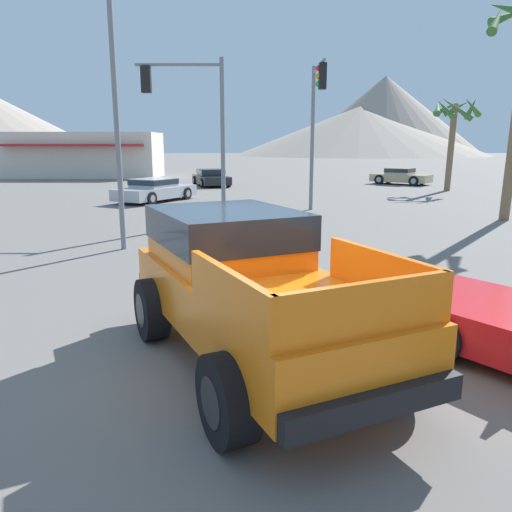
% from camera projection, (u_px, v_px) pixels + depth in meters
% --- Properties ---
extents(ground_plane, '(320.00, 320.00, 0.00)m').
position_uv_depth(ground_plane, '(240.00, 351.00, 6.86)').
color(ground_plane, slate).
extents(orange_pickup_truck, '(3.77, 5.24, 1.90)m').
position_uv_depth(orange_pickup_truck, '(246.00, 279.00, 6.48)').
color(orange_pickup_truck, orange).
rests_on(orange_pickup_truck, ground_plane).
extents(parked_car_dark, '(3.01, 4.40, 1.12)m').
position_uv_depth(parked_car_dark, '(212.00, 177.00, 34.01)').
color(parked_car_dark, '#232328').
rests_on(parked_car_dark, ground_plane).
extents(parked_car_tan, '(4.28, 3.81, 1.15)m').
position_uv_depth(parked_car_tan, '(401.00, 176.00, 35.27)').
color(parked_car_tan, tan).
rests_on(parked_car_tan, ground_plane).
extents(parked_car_silver, '(3.73, 4.85, 1.13)m').
position_uv_depth(parked_car_silver, '(156.00, 190.00, 24.75)').
color(parked_car_silver, '#B7BABF').
rests_on(parked_car_silver, ground_plane).
extents(traffic_light_main, '(0.38, 3.31, 5.91)m').
position_uv_depth(traffic_light_main, '(317.00, 110.00, 19.60)').
color(traffic_light_main, slate).
rests_on(traffic_light_main, ground_plane).
extents(traffic_light_crosswalk, '(3.12, 0.38, 5.76)m').
position_uv_depth(traffic_light_crosswalk, '(191.00, 110.00, 17.82)').
color(traffic_light_crosswalk, slate).
rests_on(traffic_light_crosswalk, ground_plane).
extents(street_lamp_post, '(0.90, 0.24, 8.87)m').
position_uv_depth(street_lamp_post, '(113.00, 43.00, 12.40)').
color(street_lamp_post, slate).
rests_on(street_lamp_post, ground_plane).
extents(palm_tree_tall, '(2.96, 2.85, 5.54)m').
position_uv_depth(palm_tree_tall, '(456.00, 120.00, 29.45)').
color(palm_tree_tall, brown).
rests_on(palm_tree_tall, ground_plane).
extents(storefront_building, '(12.63, 6.04, 3.76)m').
position_uv_depth(storefront_building, '(86.00, 155.00, 42.95)').
color(storefront_building, beige).
rests_on(storefront_building, ground_plane).
extents(distant_mountain_range, '(162.00, 87.90, 20.72)m').
position_uv_depth(distant_mountain_range, '(205.00, 120.00, 121.84)').
color(distant_mountain_range, gray).
rests_on(distant_mountain_range, ground_plane).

